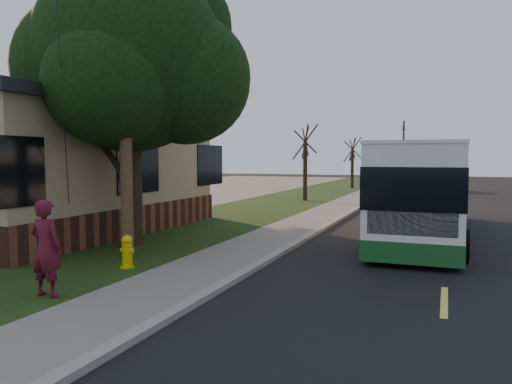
# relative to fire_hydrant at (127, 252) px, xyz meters

# --- Properties ---
(ground) EXTENTS (120.00, 120.00, 0.00)m
(ground) POSITION_rel_fire_hydrant_xyz_m (2.60, 0.00, -0.43)
(ground) COLOR black
(ground) RESTS_ON ground
(road) EXTENTS (8.00, 80.00, 0.01)m
(road) POSITION_rel_fire_hydrant_xyz_m (6.60, 10.00, -0.43)
(road) COLOR black
(road) RESTS_ON ground
(curb) EXTENTS (0.25, 80.00, 0.12)m
(curb) POSITION_rel_fire_hydrant_xyz_m (2.60, 10.00, -0.37)
(curb) COLOR gray
(curb) RESTS_ON ground
(sidewalk) EXTENTS (2.00, 80.00, 0.08)m
(sidewalk) POSITION_rel_fire_hydrant_xyz_m (1.60, 10.00, -0.39)
(sidewalk) COLOR slate
(sidewalk) RESTS_ON ground
(grass_verge) EXTENTS (5.00, 80.00, 0.07)m
(grass_verge) POSITION_rel_fire_hydrant_xyz_m (-1.90, 10.00, -0.40)
(grass_verge) COLOR black
(grass_verge) RESTS_ON ground
(building_lot) EXTENTS (15.00, 80.00, 0.04)m
(building_lot) POSITION_rel_fire_hydrant_xyz_m (-11.90, 10.00, -0.41)
(building_lot) COLOR slate
(building_lot) RESTS_ON ground
(fire_hydrant) EXTENTS (0.32, 0.32, 0.74)m
(fire_hydrant) POSITION_rel_fire_hydrant_xyz_m (0.00, 0.00, 0.00)
(fire_hydrant) COLOR #DDC00B
(fire_hydrant) RESTS_ON grass_verge
(utility_pole) EXTENTS (2.86, 3.21, 9.07)m
(utility_pole) POSITION_rel_fire_hydrant_xyz_m (-0.71, 0.99, 4.20)
(utility_pole) COLOR #473321
(utility_pole) RESTS_ON ground
(leafy_tree) EXTENTS (6.30, 6.00, 7.80)m
(leafy_tree) POSITION_rel_fire_hydrant_xyz_m (-1.57, 2.65, 4.73)
(leafy_tree) COLOR black
(leafy_tree) RESTS_ON grass_verge
(bare_tree_near) EXTENTS (1.38, 1.21, 4.31)m
(bare_tree_near) POSITION_rel_fire_hydrant_xyz_m (-0.90, 18.00, 1.72)
(bare_tree_near) COLOR black
(bare_tree_near) RESTS_ON grass_verge
(bare_tree_far) EXTENTS (1.38, 1.21, 4.03)m
(bare_tree_far) POSITION_rel_fire_hydrant_xyz_m (-0.40, 30.00, 1.57)
(bare_tree_far) COLOR black
(bare_tree_far) RESTS_ON grass_verge
(traffic_signal) EXTENTS (0.18, 0.22, 5.50)m
(traffic_signal) POSITION_rel_fire_hydrant_xyz_m (3.10, 34.00, 2.73)
(traffic_signal) COLOR #2D2D30
(traffic_signal) RESTS_ON ground
(transit_bus) EXTENTS (2.47, 10.71, 2.90)m
(transit_bus) POSITION_rel_fire_hydrant_xyz_m (5.88, 7.49, 1.11)
(transit_bus) COLOR silver
(transit_bus) RESTS_ON ground
(skateboarder) EXTENTS (0.63, 0.42, 1.72)m
(skateboarder) POSITION_rel_fire_hydrant_xyz_m (0.04, -2.41, 0.50)
(skateboarder) COLOR #541020
(skateboarder) RESTS_ON grass_verge
(dumpster) EXTENTS (1.65, 1.50, 1.18)m
(dumpster) POSITION_rel_fire_hydrant_xyz_m (-6.19, 8.73, 0.20)
(dumpster) COLOR #13321A
(dumpster) RESTS_ON building_lot
(distant_car) EXTENTS (2.38, 4.68, 1.53)m
(distant_car) POSITION_rel_fire_hydrant_xyz_m (4.97, 30.20, 0.33)
(distant_car) COLOR black
(distant_car) RESTS_ON ground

